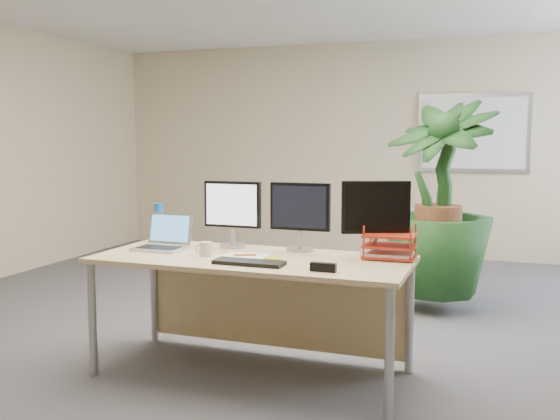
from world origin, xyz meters
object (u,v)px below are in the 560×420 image
(monitor_right, at_px, (300,212))
(monitor_left, at_px, (232,210))
(floor_plant, at_px, (438,224))
(laptop, at_px, (164,240))
(desk, at_px, (258,278))

(monitor_right, bearing_deg, monitor_left, -178.57)
(monitor_left, distance_m, monitor_right, 0.47)
(floor_plant, xyz_separation_m, laptop, (-1.62, -1.81, 0.06))
(desk, height_order, monitor_right, monitor_right)
(desk, bearing_deg, monitor_right, 41.66)
(desk, bearing_deg, floor_plant, 61.97)
(floor_plant, height_order, laptop, floor_plant)
(monitor_left, xyz_separation_m, laptop, (-0.41, -0.20, -0.20))
(laptop, bearing_deg, monitor_right, 13.24)
(monitor_left, height_order, monitor_right, same)
(monitor_right, relative_size, laptop, 1.36)
(desk, distance_m, floor_plant, 2.04)
(monitor_right, distance_m, laptop, 0.93)
(desk, height_order, floor_plant, floor_plant)
(desk, relative_size, monitor_left, 4.41)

